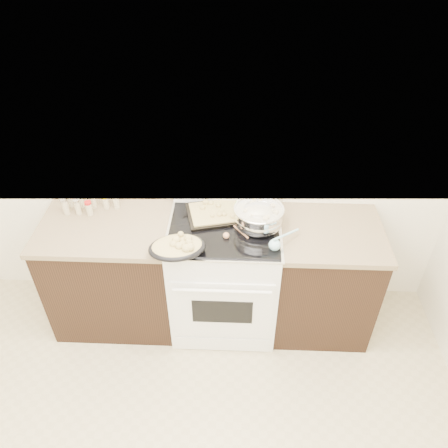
{
  "coord_description": "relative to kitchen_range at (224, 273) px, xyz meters",
  "views": [
    {
      "loc": [
        0.44,
        -0.9,
        2.81
      ],
      "look_at": [
        0.35,
        1.37,
        1.0
      ],
      "focal_mm": 35.0,
      "sensor_mm": 36.0,
      "label": 1
    }
  ],
  "objects": [
    {
      "name": "blue_ladle",
      "position": [
        0.34,
        -0.21,
        0.49
      ],
      "size": [
        0.21,
        0.21,
        0.1
      ],
      "color": "#96CEE0",
      "rests_on": "kitchen_range"
    },
    {
      "name": "baking_sheet",
      "position": [
        -0.04,
        0.12,
        0.47
      ],
      "size": [
        0.51,
        0.41,
        0.06
      ],
      "color": "black",
      "rests_on": "kitchen_range"
    },
    {
      "name": "counter_left",
      "position": [
        -0.83,
        0.01,
        -0.03
      ],
      "size": [
        0.93,
        0.67,
        0.92
      ],
      "color": "black",
      "rests_on": "ground"
    },
    {
      "name": "room_shell",
      "position": [
        -0.35,
        -1.42,
        1.21
      ],
      "size": [
        4.1,
        3.6,
        2.75
      ],
      "color": "white",
      "rests_on": "ground"
    },
    {
      "name": "counter_right",
      "position": [
        0.73,
        0.01,
        -0.03
      ],
      "size": [
        0.73,
        0.67,
        0.92
      ],
      "color": "black",
      "rests_on": "ground"
    },
    {
      "name": "wooden_spoon",
      "position": [
        0.04,
        -0.09,
        0.46
      ],
      "size": [
        0.17,
        0.21,
        0.04
      ],
      "color": "tan",
      "rests_on": "kitchen_range"
    },
    {
      "name": "kitchen_range",
      "position": [
        0.0,
        0.0,
        0.0
      ],
      "size": [
        0.78,
        0.73,
        1.22
      ],
      "color": "white",
      "rests_on": "ground"
    },
    {
      "name": "spice_jars",
      "position": [
        -0.99,
        0.18,
        0.49
      ],
      "size": [
        0.39,
        0.14,
        0.13
      ],
      "color": "#BFB28C",
      "rests_on": "counter_left"
    },
    {
      "name": "roasting_pan",
      "position": [
        -0.28,
        -0.29,
        0.5
      ],
      "size": [
        0.41,
        0.33,
        0.11
      ],
      "color": "black",
      "rests_on": "kitchen_range"
    },
    {
      "name": "mixing_bowl",
      "position": [
        0.23,
        0.0,
        0.53
      ],
      "size": [
        0.4,
        0.4,
        0.2
      ],
      "color": "silver",
      "rests_on": "kitchen_range"
    }
  ]
}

